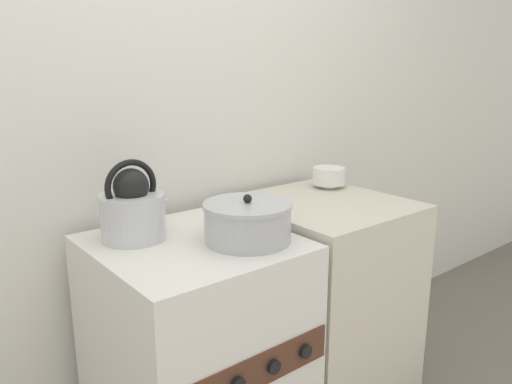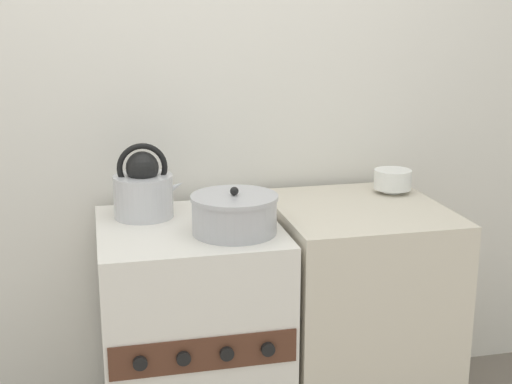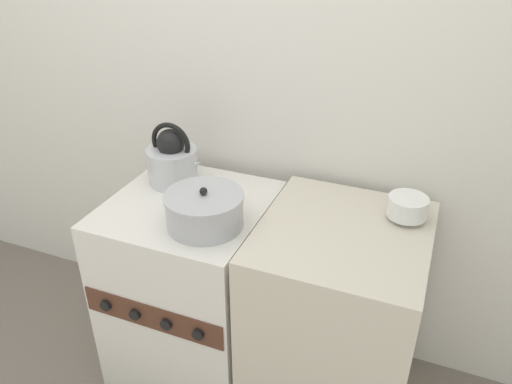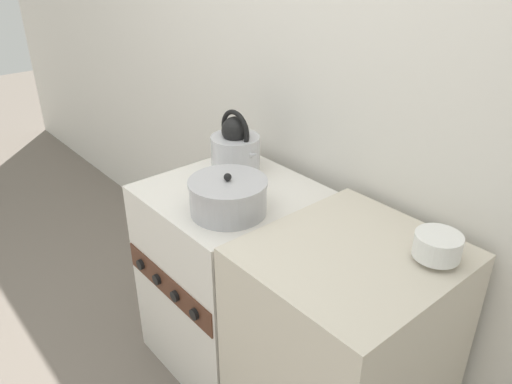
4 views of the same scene
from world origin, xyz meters
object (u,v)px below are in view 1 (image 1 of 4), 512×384
stove (197,357)px  enamel_bowl (329,176)px  cooking_pot (248,222)px  kettle (133,209)px

stove → enamel_bowl: size_ratio=5.95×
stove → enamel_bowl: enamel_bowl is taller
enamel_bowl → stove: bearing=-168.8°
stove → cooking_pot: (0.14, -0.11, 0.48)m
cooking_pot → enamel_bowl: 0.72m
stove → kettle: (-0.13, 0.14, 0.52)m
cooking_pot → enamel_bowl: size_ratio=2.01×
kettle → cooking_pot: bearing=-42.5°
enamel_bowl → kettle: bearing=-178.7°
kettle → enamel_bowl: (0.94, 0.02, -0.02)m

